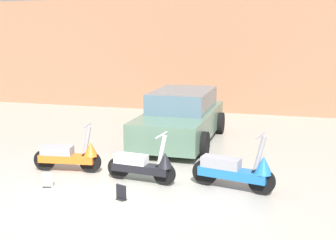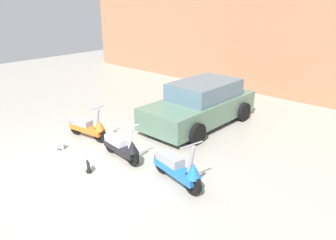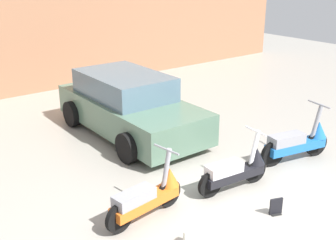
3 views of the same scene
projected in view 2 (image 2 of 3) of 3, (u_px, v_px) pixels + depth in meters
ground_plane at (78, 167)px, 7.54m from camera, size 28.00×28.00×0.00m
wall_back at (259, 44)px, 12.66m from camera, size 19.60×0.12×3.94m
scooter_front_left at (89, 127)px, 8.93m from camera, size 1.40×0.51×0.98m
scooter_front_right at (122, 146)px, 7.78m from camera, size 1.37×0.49×0.96m
scooter_front_center at (178, 168)px, 6.72m from camera, size 1.51×0.64×1.07m
car_rear_left at (201, 104)px, 9.90m from camera, size 1.89×3.85×1.30m
placard_near_left_scooter at (60, 145)px, 8.38m from camera, size 0.20×0.15×0.26m
placard_near_right_scooter at (88, 167)px, 7.28m from camera, size 0.20×0.17×0.26m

